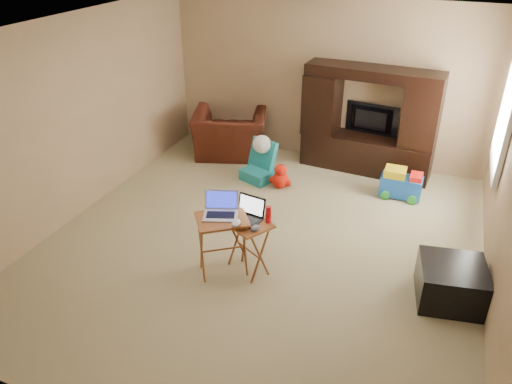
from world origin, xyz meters
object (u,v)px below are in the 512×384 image
at_px(child_rocker, 259,162).
at_px(television, 370,120).
at_px(tray_table_right, 248,246).
at_px(plush_toy, 280,176).
at_px(mouse_right, 255,228).
at_px(ottoman, 451,283).
at_px(tray_table_left, 223,246).
at_px(laptop_left, 220,207).
at_px(push_toy, 401,183).
at_px(water_bottle, 268,214).
at_px(entertainment_center, 369,121).
at_px(recliner, 230,134).
at_px(laptop_right, 245,211).
at_px(mouse_left, 236,223).

bearing_deg(child_rocker, television, 57.81).
distance_m(child_rocker, tray_table_right, 2.21).
xyz_separation_m(plush_toy, mouse_right, (0.44, -2.09, 0.46)).
xyz_separation_m(plush_toy, ottoman, (2.41, -1.67, 0.02)).
xyz_separation_m(ottoman, tray_table_left, (-2.34, -0.43, 0.14)).
bearing_deg(television, tray_table_right, 84.82).
xyz_separation_m(child_rocker, tray_table_right, (0.70, -2.10, 0.02)).
distance_m(television, laptop_left, 3.40).
distance_m(push_toy, water_bottle, 2.59).
relative_size(entertainment_center, recliner, 1.71).
height_order(laptop_right, mouse_right, laptop_right).
height_order(tray_table_left, water_bottle, water_bottle).
xyz_separation_m(laptop_left, mouse_right, (0.40, -0.02, -0.16)).
height_order(entertainment_center, tray_table_left, entertainment_center).
xyz_separation_m(tray_table_left, tray_table_right, (0.24, 0.13, -0.03)).
height_order(television, tray_table_left, television).
height_order(entertainment_center, laptop_left, entertainment_center).
xyz_separation_m(ottoman, water_bottle, (-1.90, -0.22, 0.51)).
bearing_deg(mouse_left, plush_toy, 96.81).
bearing_deg(ottoman, tray_table_right, -171.89).
xyz_separation_m(entertainment_center, child_rocker, (-1.40, -0.92, -0.51)).
relative_size(ottoman, water_bottle, 3.37).
xyz_separation_m(child_rocker, tray_table_left, (0.46, -2.23, 0.05)).
relative_size(tray_table_right, mouse_left, 4.43).
bearing_deg(mouse_left, tray_table_left, 159.78).
bearing_deg(tray_table_left, mouse_right, -33.92).
bearing_deg(tray_table_left, push_toy, 21.53).
xyz_separation_m(tray_table_left, laptop_right, (0.20, 0.15, 0.40)).
height_order(plush_toy, tray_table_left, tray_table_left).
bearing_deg(entertainment_center, recliner, -169.02).
bearing_deg(television, recliner, 17.49).
xyz_separation_m(entertainment_center, water_bottle, (-0.51, -2.94, -0.09)).
bearing_deg(entertainment_center, mouse_right, -96.12).
distance_m(television, push_toy, 1.17).
distance_m(ottoman, laptop_right, 2.22).
relative_size(mouse_left, water_bottle, 0.73).
height_order(recliner, plush_toy, recliner).
relative_size(recliner, water_bottle, 5.98).
bearing_deg(push_toy, tray_table_right, -119.71).
bearing_deg(mouse_left, push_toy, 61.25).
bearing_deg(recliner, plush_toy, 127.23).
bearing_deg(tray_table_right, entertainment_center, 107.57).
relative_size(television, recliner, 0.71).
height_order(tray_table_right, laptop_right, laptop_right).
xyz_separation_m(recliner, push_toy, (2.81, -0.43, -0.16)).
xyz_separation_m(ottoman, mouse_right, (-1.97, -0.42, 0.44)).
height_order(push_toy, mouse_left, mouse_left).
distance_m(ottoman, mouse_right, 2.06).
bearing_deg(recliner, laptop_left, 94.66).
bearing_deg(ottoman, laptop_right, -172.57).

